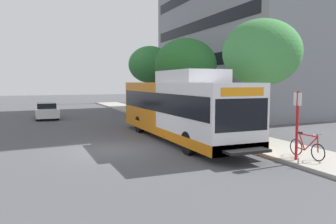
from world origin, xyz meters
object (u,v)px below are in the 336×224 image
at_px(transit_bus, 179,108).
at_px(bicycle_parked, 307,147).
at_px(street_tree_near_stop, 262,53).
at_px(street_tree_mid_block, 186,65).
at_px(bus_stop_sign_pole, 297,120).
at_px(street_tree_far_block, 150,65).
at_px(parked_car_far_lane, 46,111).

distance_m(transit_bus, bicycle_parked, 6.98).
bearing_deg(street_tree_near_stop, street_tree_mid_block, 89.44).
relative_size(bus_stop_sign_pole, street_tree_far_block, 0.40).
xyz_separation_m(street_tree_far_block, parked_car_far_lane, (-10.17, -2.35, -4.18)).
height_order(bus_stop_sign_pole, street_tree_far_block, street_tree_far_block).
relative_size(bicycle_parked, parked_car_far_lane, 0.39).
bearing_deg(street_tree_near_stop, bicycle_parked, -106.02).
relative_size(street_tree_mid_block, street_tree_far_block, 0.96).
bearing_deg(bicycle_parked, transit_bus, 111.52).
xyz_separation_m(transit_bus, street_tree_mid_block, (3.91, 7.30, 2.70)).
relative_size(transit_bus, street_tree_mid_block, 1.94).
distance_m(bicycle_parked, street_tree_far_block, 22.99).
distance_m(bus_stop_sign_pole, street_tree_near_stop, 5.72).
relative_size(transit_bus, street_tree_near_stop, 1.99).
bearing_deg(transit_bus, bicycle_parked, -68.48).
distance_m(transit_bus, parked_car_far_lane, 15.06).
xyz_separation_m(street_tree_near_stop, street_tree_far_block, (0.32, 18.03, 0.26)).
height_order(street_tree_near_stop, parked_car_far_lane, street_tree_near_stop).
distance_m(bicycle_parked, street_tree_mid_block, 14.30).
xyz_separation_m(bus_stop_sign_pole, bicycle_parked, (0.58, 0.05, -1.09)).
relative_size(transit_bus, bicycle_parked, 6.96).
bearing_deg(parked_car_far_lane, street_tree_mid_block, -33.04).
xyz_separation_m(bus_stop_sign_pole, street_tree_mid_block, (1.96, 13.76, 2.75)).
bearing_deg(transit_bus, parked_car_far_lane, 113.67).
xyz_separation_m(transit_bus, parked_car_far_lane, (-6.03, 13.76, -1.04)).
bearing_deg(transit_bus, street_tree_far_block, 75.61).
height_order(transit_bus, bicycle_parked, transit_bus).
relative_size(bus_stop_sign_pole, street_tree_mid_block, 0.41).
height_order(street_tree_near_stop, street_tree_far_block, street_tree_far_block).
distance_m(bus_stop_sign_pole, street_tree_mid_block, 14.17).
distance_m(street_tree_near_stop, street_tree_far_block, 18.04).
distance_m(street_tree_mid_block, street_tree_far_block, 8.83).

